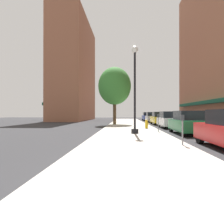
{
  "coord_description": "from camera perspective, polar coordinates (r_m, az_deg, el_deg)",
  "views": [
    {
      "loc": [
        -0.45,
        -4.42,
        1.5
      ],
      "look_at": [
        -1.92,
        18.76,
        1.62
      ],
      "focal_mm": 32.04,
      "sensor_mm": 36.0,
      "label": 1
    }
  ],
  "objects": [
    {
      "name": "car_yellow",
      "position": [
        26.47,
        13.32,
        -1.79
      ],
      "size": [
        1.8,
        4.3,
        1.66
      ],
      "rotation": [
        0.0,
        0.0,
        0.0
      ],
      "color": "black",
      "rests_on": "ground"
    },
    {
      "name": "ground_plane",
      "position": [
        22.9,
        14.87,
        -4.05
      ],
      "size": [
        90.0,
        90.0,
        0.0
      ],
      "primitive_type": "plane",
      "color": "#2D2D30"
    },
    {
      "name": "car_green",
      "position": [
        15.11,
        20.78,
        -2.9
      ],
      "size": [
        1.8,
        4.3,
        1.66
      ],
      "rotation": [
        0.0,
        0.0,
        0.01
      ],
      "color": "black",
      "rests_on": "ground"
    },
    {
      "name": "tree_near",
      "position": [
        25.0,
        0.74,
        7.38
      ],
      "size": [
        4.06,
        4.06,
        7.08
      ],
      "color": "#4C3823",
      "rests_on": "sidewalk_slab"
    },
    {
      "name": "car_blue",
      "position": [
        40.01,
        10.03,
        -1.28
      ],
      "size": [
        1.8,
        4.3,
        1.66
      ],
      "rotation": [
        0.0,
        0.0,
        0.03
      ],
      "color": "black",
      "rests_on": "ground"
    },
    {
      "name": "parking_meter_far",
      "position": [
        9.17,
        19.47,
        -3.73
      ],
      "size": [
        0.14,
        0.09,
        1.31
      ],
      "color": "slate",
      "rests_on": "sidewalk_slab"
    },
    {
      "name": "fire_hydrant",
      "position": [
        18.24,
        9.82,
        -3.38
      ],
      "size": [
        0.33,
        0.26,
        0.79
      ],
      "color": "gold",
      "rests_on": "sidewalk_slab"
    },
    {
      "name": "lamppost",
      "position": [
        13.7,
        6.53,
        6.84
      ],
      "size": [
        0.48,
        0.48,
        5.9
      ],
      "color": "black",
      "rests_on": "sidewalk_slab"
    },
    {
      "name": "car_white",
      "position": [
        20.86,
        15.96,
        -2.19
      ],
      "size": [
        1.8,
        4.3,
        1.66
      ],
      "rotation": [
        0.0,
        0.0,
        -0.0
      ],
      "color": "black",
      "rests_on": "ground"
    },
    {
      "name": "car_silver",
      "position": [
        33.64,
        11.25,
        -1.47
      ],
      "size": [
        1.8,
        4.3,
        1.66
      ],
      "rotation": [
        0.0,
        0.0,
        0.03
      ],
      "color": "black",
      "rests_on": "ground"
    },
    {
      "name": "sidewalk_slab",
      "position": [
        23.46,
        4.74,
        -3.82
      ],
      "size": [
        4.8,
        50.0,
        0.12
      ],
      "primitive_type": "cube",
      "color": "#B7B2A8",
      "rests_on": "ground"
    },
    {
      "name": "building_far_background",
      "position": [
        43.64,
        -10.65,
        11.37
      ],
      "size": [
        6.8,
        18.0,
        20.69
      ],
      "color": "#9E6047",
      "rests_on": "ground"
    },
    {
      "name": "parking_meter_near",
      "position": [
        15.29,
        13.05,
        -2.36
      ],
      "size": [
        0.14,
        0.09,
        1.31
      ],
      "color": "slate",
      "rests_on": "sidewalk_slab"
    }
  ]
}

